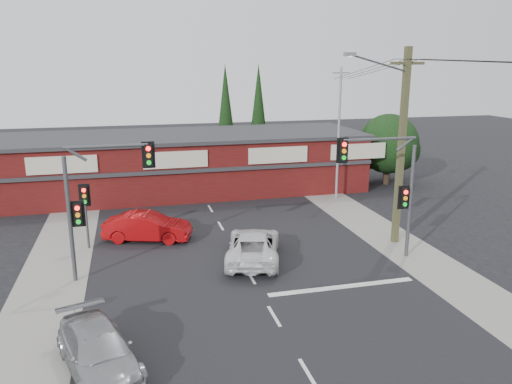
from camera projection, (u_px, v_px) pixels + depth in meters
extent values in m
plane|color=black|center=(253.00, 281.00, 21.68)|extent=(120.00, 120.00, 0.00)
cube|color=black|center=(230.00, 243.00, 26.37)|extent=(14.00, 70.00, 0.01)
cube|color=gray|center=(60.00, 257.00, 24.33)|extent=(3.00, 70.00, 0.02)
cube|color=gray|center=(377.00, 230.00, 28.40)|extent=(3.00, 70.00, 0.02)
cube|color=silver|center=(342.00, 287.00, 21.10)|extent=(6.50, 0.35, 0.01)
imported|color=silver|center=(253.00, 245.00, 23.91)|extent=(3.78, 5.67, 1.45)
imported|color=#979A9B|center=(98.00, 351.00, 15.22)|extent=(3.17, 4.96, 1.34)
imported|color=#9C090C|center=(147.00, 227.00, 26.57)|extent=(4.84, 2.88, 1.51)
cube|color=silver|center=(308.00, 374.00, 15.19)|extent=(0.12, 1.60, 0.01)
cube|color=silver|center=(274.00, 316.00, 18.66)|extent=(0.12, 1.60, 0.01)
cube|color=silver|center=(251.00, 277.00, 22.12)|extent=(0.12, 1.60, 0.01)
cube|color=silver|center=(234.00, 248.00, 25.59)|extent=(0.12, 1.60, 0.01)
cube|color=silver|center=(221.00, 226.00, 29.06)|extent=(0.12, 1.60, 0.01)
cube|color=silver|center=(210.00, 209.00, 32.53)|extent=(0.12, 1.60, 0.01)
cube|color=silver|center=(202.00, 195.00, 36.00)|extent=(0.12, 1.60, 0.01)
cube|color=silver|center=(195.00, 183.00, 39.47)|extent=(0.12, 1.60, 0.01)
cube|color=silver|center=(190.00, 174.00, 42.93)|extent=(0.12, 1.60, 0.01)
cube|color=#470E0E|center=(185.00, 164.00, 36.89)|extent=(26.00, 8.00, 4.00)
cube|color=#2D2D30|center=(184.00, 136.00, 36.37)|extent=(26.40, 8.40, 0.25)
cube|color=beige|center=(62.00, 165.00, 30.90)|extent=(4.20, 0.12, 1.10)
cube|color=beige|center=(176.00, 160.00, 32.58)|extent=(4.20, 0.12, 1.10)
cube|color=beige|center=(278.00, 155.00, 34.25)|extent=(4.20, 0.12, 1.10)
cube|color=beige|center=(358.00, 151.00, 35.69)|extent=(4.20, 0.12, 1.10)
cube|color=#2D2D30|center=(191.00, 171.00, 32.97)|extent=(26.00, 0.15, 0.25)
cylinder|color=#2D2116|center=(386.00, 173.00, 39.00)|extent=(0.50, 0.50, 1.80)
sphere|color=black|center=(388.00, 144.00, 38.43)|extent=(4.60, 4.60, 4.60)
sphere|color=black|center=(399.00, 150.00, 39.90)|extent=(3.40, 3.40, 3.40)
sphere|color=black|center=(364.00, 153.00, 39.66)|extent=(2.80, 2.80, 2.80)
cylinder|color=#2D2116|center=(226.00, 158.00, 44.79)|extent=(0.24, 0.24, 2.00)
cone|color=black|center=(226.00, 107.00, 43.67)|extent=(1.80, 1.80, 7.50)
cylinder|color=#2D2116|center=(258.00, 152.00, 47.50)|extent=(0.24, 0.24, 2.00)
cone|color=black|center=(258.00, 105.00, 46.38)|extent=(1.80, 1.80, 7.50)
cylinder|color=#47494C|center=(70.00, 220.00, 21.07)|extent=(0.18, 0.18, 5.50)
cylinder|color=#47494C|center=(106.00, 146.00, 20.71)|extent=(3.40, 0.14, 0.14)
cylinder|color=#47494C|center=(77.00, 155.00, 20.50)|extent=(0.82, 0.14, 0.63)
cube|color=black|center=(149.00, 155.00, 21.23)|extent=(0.32, 0.22, 0.95)
cube|color=black|center=(148.00, 155.00, 21.29)|extent=(0.55, 0.04, 1.15)
cylinder|color=#FF0C07|center=(148.00, 149.00, 21.03)|extent=(0.20, 0.06, 0.20)
cylinder|color=orange|center=(149.00, 156.00, 21.10)|extent=(0.20, 0.06, 0.20)
cylinder|color=#0CE526|center=(149.00, 163.00, 21.18)|extent=(0.20, 0.06, 0.20)
cube|color=black|center=(78.00, 214.00, 21.09)|extent=(0.32, 0.22, 0.95)
cube|color=black|center=(78.00, 214.00, 21.16)|extent=(0.55, 0.04, 1.15)
cylinder|color=#FF0C07|center=(77.00, 208.00, 20.90)|extent=(0.20, 0.06, 0.20)
cylinder|color=orange|center=(78.00, 215.00, 20.97)|extent=(0.20, 0.06, 0.20)
cylinder|color=#0CE526|center=(78.00, 222.00, 21.04)|extent=(0.20, 0.06, 0.20)
cylinder|color=#47494C|center=(410.00, 202.00, 23.85)|extent=(0.18, 0.18, 5.50)
cylinder|color=#47494C|center=(380.00, 139.00, 22.64)|extent=(3.60, 0.14, 0.14)
cylinder|color=#47494C|center=(404.00, 145.00, 23.02)|extent=(0.82, 0.14, 0.63)
cube|color=black|center=(343.00, 151.00, 22.32)|extent=(0.32, 0.22, 0.95)
cube|color=black|center=(342.00, 150.00, 22.39)|extent=(0.55, 0.04, 1.15)
cylinder|color=#FF0C07|center=(344.00, 144.00, 22.13)|extent=(0.20, 0.06, 0.20)
cylinder|color=orange|center=(344.00, 151.00, 22.20)|extent=(0.20, 0.06, 0.20)
cylinder|color=#0CE526|center=(344.00, 158.00, 22.28)|extent=(0.20, 0.06, 0.20)
cube|color=black|center=(404.00, 198.00, 23.70)|extent=(0.32, 0.22, 0.95)
cube|color=black|center=(403.00, 197.00, 23.77)|extent=(0.55, 0.04, 1.15)
cylinder|color=#FF0C07|center=(406.00, 192.00, 23.50)|extent=(0.20, 0.06, 0.20)
cylinder|color=orange|center=(405.00, 198.00, 23.58)|extent=(0.20, 0.06, 0.20)
cylinder|color=#0CE526|center=(405.00, 204.00, 23.65)|extent=(0.20, 0.06, 0.20)
cylinder|color=#47494C|center=(87.00, 220.00, 25.21)|extent=(0.12, 0.12, 3.00)
cube|color=black|center=(84.00, 195.00, 24.88)|extent=(0.32, 0.22, 0.95)
cube|color=black|center=(85.00, 195.00, 24.95)|extent=(0.55, 0.04, 1.15)
cylinder|color=#FF0C07|center=(84.00, 190.00, 24.69)|extent=(0.20, 0.06, 0.20)
cylinder|color=orange|center=(84.00, 196.00, 24.76)|extent=(0.20, 0.06, 0.20)
cylinder|color=#0CE526|center=(85.00, 202.00, 24.84)|extent=(0.20, 0.06, 0.20)
cube|color=#4B492A|center=(401.00, 149.00, 25.28)|extent=(0.30, 0.30, 10.00)
cube|color=#4B492A|center=(408.00, 63.00, 24.24)|extent=(1.80, 0.14, 0.14)
cylinder|color=#47494C|center=(379.00, 63.00, 23.71)|extent=(3.23, 0.39, 0.89)
cube|color=slate|center=(350.00, 54.00, 23.09)|extent=(0.55, 0.25, 0.18)
cylinder|color=silver|center=(350.00, 57.00, 23.11)|extent=(0.28, 0.28, 0.05)
cylinder|color=gray|center=(339.00, 135.00, 33.97)|extent=(0.16, 0.16, 9.00)
cube|color=gray|center=(341.00, 73.00, 32.95)|extent=(1.20, 0.10, 0.10)
cylinder|color=black|center=(360.00, 71.00, 28.48)|extent=(0.73, 9.01, 1.22)
cylinder|color=black|center=(369.00, 71.00, 28.62)|extent=(0.52, 9.00, 1.22)
cylinder|color=black|center=(379.00, 70.00, 28.76)|extent=(0.31, 9.00, 1.22)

